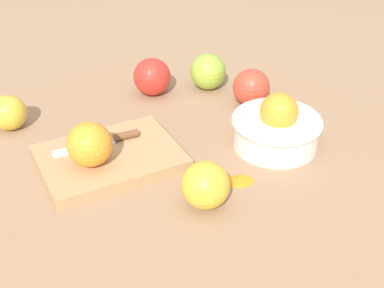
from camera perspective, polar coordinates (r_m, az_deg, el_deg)
The scene contains 11 objects.
ground_plane at distance 0.95m, azimuth -3.53°, elevation -0.22°, with size 2.40×2.40×0.00m, color #997556.
bowl at distance 0.94m, azimuth 9.43°, elevation 1.87°, with size 0.16×0.16×0.10m.
cutting_board at distance 0.90m, azimuth -9.13°, elevation -1.58°, with size 0.24×0.18×0.02m, color tan.
orange_on_board at distance 0.86m, azimuth -11.36°, elevation -0.03°, with size 0.08×0.08×0.08m, color orange.
knife at distance 0.92m, azimuth -9.33°, elevation 0.39°, with size 0.16×0.04×0.01m.
apple_front_left at distance 1.12m, azimuth -4.49°, elevation 7.49°, with size 0.08×0.08×0.08m, color red.
apple_front_left_2 at distance 1.08m, azimuth 6.64°, elevation 6.31°, with size 0.08×0.08×0.08m, color #D6422D.
apple_back_center at distance 0.78m, azimuth 1.52°, elevation -4.61°, with size 0.08×0.08×0.08m, color gold.
apple_front_left_3 at distance 1.14m, azimuth 1.80°, elevation 8.08°, with size 0.08×0.08×0.08m, color #8EB738.
apple_front_right at distance 1.04m, azimuth -19.78°, elevation 3.29°, with size 0.07×0.07×0.07m, color gold.
citrus_peel at distance 0.85m, azimuth 5.30°, elevation -3.97°, with size 0.05×0.04×0.01m, color orange.
Camera 1 is at (0.38, 0.70, 0.51)m, focal length 47.75 mm.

